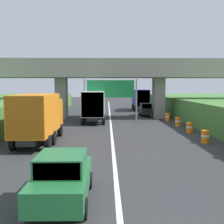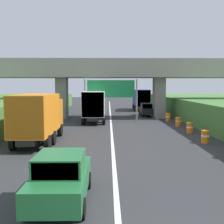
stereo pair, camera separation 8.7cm
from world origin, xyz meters
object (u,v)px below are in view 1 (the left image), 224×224
Objects in this scene: truck_orange at (39,116)px; construction_barrel_4 at (178,122)px; construction_barrel_5 at (168,117)px; car_green at (62,178)px; truck_white at (94,105)px; construction_barrel_3 at (190,128)px; truck_blue at (140,99)px; car_black at (147,110)px; construction_barrel_2 at (205,137)px; overhead_highway_sign at (111,91)px.

truck_orange is 8.11× the size of construction_barrel_4.
car_green is at bearing -110.74° from construction_barrel_5.
truck_white reaches higher than construction_barrel_3.
truck_blue is at bearing 94.72° from construction_barrel_4.
car_black is 9.98m from construction_barrel_4.
construction_barrel_2 is 1.00× the size of construction_barrel_3.
construction_barrel_5 is at bearing 90.57° from construction_barrel_3.
construction_barrel_2 and construction_barrel_4 have the same top height.
construction_barrel_4 is at bearing 34.49° from truck_orange.
truck_blue is 1.78× the size of car_green.
construction_barrel_3 is 1.00× the size of construction_barrel_5.
construction_barrel_2 is at bearing -85.02° from car_black.
truck_white is 8.11× the size of construction_barrel_2.
construction_barrel_4 is at bearing -88.00° from construction_barrel_5.
car_green is 4.56× the size of construction_barrel_2.
construction_barrel_3 is (0.14, 4.15, 0.00)m from construction_barrel_2.
overhead_highway_sign is at bearing -171.84° from construction_barrel_5.
overhead_highway_sign is 1.43× the size of car_green.
car_green is (-0.07, -21.69, -1.08)m from truck_white.
construction_barrel_3 is (1.50, -23.11, -1.47)m from truck_blue.
truck_white is 1.00× the size of truck_orange.
truck_blue is 27.34m from construction_barrel_2.
construction_barrel_3 is at bearing -90.86° from construction_barrel_4.
car_black is (4.93, 6.60, -2.59)m from overhead_highway_sign.
construction_barrel_5 is at bearing 89.75° from construction_barrel_2.
truck_orange is at bearing -110.77° from truck_blue.
construction_barrel_2 is (11.64, -0.17, -1.47)m from truck_orange.
truck_white and truck_blue have the same top height.
truck_blue is 23.21m from construction_barrel_3.
construction_barrel_2 is at bearing -90.25° from construction_barrel_5.
car_black is (10.06, 17.94, -1.08)m from truck_orange.
overhead_highway_sign is 10.36m from construction_barrel_3.
construction_barrel_2 is at bearing 49.69° from car_green.
car_black is at bearing 106.07° from construction_barrel_5.
construction_barrel_3 is at bearing 18.68° from truck_orange.
construction_barrel_4 is at bearing 64.70° from car_green.
overhead_highway_sign is 6.53× the size of construction_barrel_5.
overhead_highway_sign reaches higher than truck_white.
overhead_highway_sign is 7.28m from construction_barrel_5.
truck_orange is 14.44m from construction_barrel_4.
construction_barrel_3 is at bearing 88.11° from construction_barrel_2.
overhead_highway_sign is 6.53× the size of construction_barrel_4.
truck_white is (-1.83, 0.26, -1.51)m from overhead_highway_sign.
car_green reaches higher than construction_barrel_3.
overhead_highway_sign is at bearing 84.92° from car_green.
car_green is 28.86m from car_black.
overhead_highway_sign is 0.81× the size of truck_blue.
car_black is at bearing 76.29° from car_green.
truck_blue reaches higher than car_black.
overhead_highway_sign is at bearing -126.77° from car_black.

